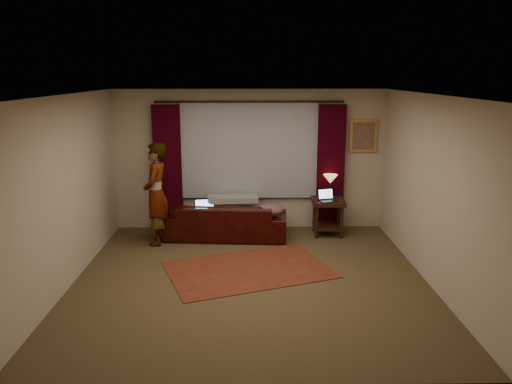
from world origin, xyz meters
The scene contains 20 objects.
floor centered at (0.00, 0.00, -0.01)m, with size 5.00×5.00×0.01m, color brown.
ceiling centered at (0.00, 0.00, 2.60)m, with size 5.00×5.00×0.02m, color silver.
wall_back centered at (0.00, 2.50, 1.30)m, with size 5.00×0.02×2.60m, color #C3B399.
wall_front centered at (0.00, -2.50, 1.30)m, with size 5.00×0.02×2.60m, color #C3B399.
wall_left centered at (-2.50, 0.00, 1.30)m, with size 0.02×5.00×2.60m, color #C3B399.
wall_right centered at (2.50, 0.00, 1.30)m, with size 0.02×5.00×2.60m, color #C3B399.
sheer_curtain centered at (0.00, 2.44, 1.50)m, with size 2.50×0.05×1.80m, color #A5A5AE.
drape_left centered at (-1.50, 2.39, 1.18)m, with size 0.50×0.14×2.30m, color black.
drape_right centered at (1.50, 2.39, 1.18)m, with size 0.50×0.14×2.30m, color black.
curtain_rod centered at (0.00, 2.39, 2.38)m, with size 0.04×0.04×3.40m, color black.
picture_frame centered at (2.10, 2.47, 1.75)m, with size 0.50×0.04×0.60m, color gold.
sofa centered at (-0.43, 1.90, 0.44)m, with size 2.16×0.93×0.87m, color black.
throw_blanket centered at (-0.31, 2.16, 0.88)m, with size 0.91×0.36×0.11m, color #989791.
clothing_pile centered at (0.34, 1.74, 0.54)m, with size 0.49×0.37×0.21m, color #794352.
laptop_sofa centered at (-0.77, 1.81, 0.57)m, with size 0.37×0.40×0.27m, color black, non-canonical shape.
area_rug centered at (-0.03, 0.36, 0.01)m, with size 2.34×1.56×0.01m, color maroon.
end_table centered at (1.42, 2.02, 0.33)m, with size 0.57×0.57×0.66m, color black.
tiffany_lamp centered at (1.47, 2.17, 0.87)m, with size 0.26×0.26×0.42m, color olive, non-canonical shape.
laptop_table centered at (1.39, 1.87, 0.77)m, with size 0.29×0.32×0.21m, color black, non-canonical shape.
person centered at (-1.59, 1.59, 0.88)m, with size 0.52×0.52×1.76m, color #989791.
Camera 1 is at (-0.03, -6.66, 2.88)m, focal length 35.00 mm.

